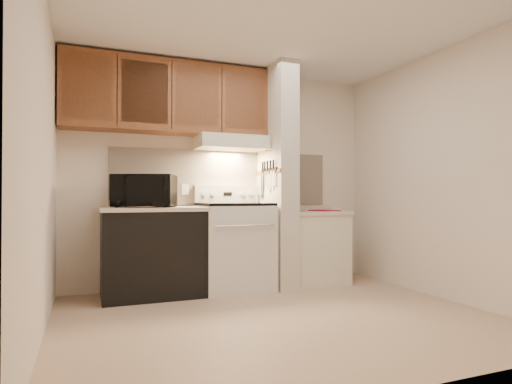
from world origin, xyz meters
TOP-DOWN VIEW (x-y plane):
  - floor at (0.00, 0.00)m, footprint 3.60×3.60m
  - ceiling at (0.00, 0.00)m, footprint 3.60×3.60m
  - wall_back at (0.00, 1.50)m, footprint 3.60×2.50m
  - wall_left at (-1.80, 0.00)m, footprint 0.02×3.00m
  - wall_right at (1.80, 0.00)m, footprint 0.02×3.00m
  - backsplash at (0.00, 1.49)m, footprint 2.60×0.02m
  - range_body at (0.00, 1.16)m, footprint 0.76×0.65m
  - oven_window at (0.00, 0.84)m, footprint 0.50×0.01m
  - oven_handle at (0.00, 0.80)m, footprint 0.65×0.02m
  - cooktop at (0.00, 1.16)m, footprint 0.74×0.64m
  - range_backguard at (0.00, 1.44)m, footprint 0.76×0.08m
  - range_display at (0.00, 1.40)m, footprint 0.10×0.01m
  - range_knob_left_outer at (-0.28, 1.40)m, footprint 0.05×0.02m
  - range_knob_left_inner at (-0.18, 1.40)m, footprint 0.05×0.02m
  - range_knob_right_inner at (0.18, 1.40)m, footprint 0.05×0.02m
  - range_knob_right_outer at (0.28, 1.40)m, footprint 0.05×0.02m
  - dishwasher_front at (-0.88, 1.17)m, footprint 1.00×0.63m
  - left_countertop at (-0.88, 1.17)m, footprint 1.04×0.67m
  - spoon_rest at (-0.74, 1.20)m, footprint 0.21×0.09m
  - teal_jar at (-1.23, 1.39)m, footprint 0.10×0.10m
  - outlet at (-0.48, 1.48)m, footprint 0.08×0.01m
  - microwave at (-0.97, 1.15)m, footprint 0.70×0.59m
  - partition_pillar at (0.51, 1.15)m, footprint 0.22×0.70m
  - pillar_trim at (0.39, 1.15)m, footprint 0.01×0.70m
  - knife_strip at (0.39, 1.10)m, footprint 0.02×0.42m
  - knife_blade_a at (0.38, 0.94)m, footprint 0.01×0.03m
  - knife_handle_a at (0.38, 0.95)m, footprint 0.02×0.02m
  - knife_blade_b at (0.38, 1.01)m, footprint 0.01×0.04m
  - knife_handle_b at (0.38, 1.03)m, footprint 0.02×0.02m
  - knife_blade_c at (0.38, 1.09)m, footprint 0.01×0.04m
  - knife_handle_c at (0.38, 1.11)m, footprint 0.02×0.02m
  - knife_blade_d at (0.38, 1.17)m, footprint 0.01×0.04m
  - knife_handle_d at (0.38, 1.19)m, footprint 0.02×0.02m
  - knife_blade_e at (0.38, 1.27)m, footprint 0.01×0.04m
  - knife_handle_e at (0.38, 1.26)m, footprint 0.02×0.02m
  - oven_mitt at (0.38, 1.32)m, footprint 0.03×0.09m
  - right_cab_base at (0.97, 1.15)m, footprint 0.70×0.60m
  - right_countertop at (0.97, 1.15)m, footprint 0.74×0.64m
  - red_folder at (1.07, 1.05)m, footprint 0.27×0.35m
  - white_box at (1.19, 1.05)m, footprint 0.18×0.14m
  - range_hood at (0.00, 1.28)m, footprint 0.78×0.44m
  - hood_lip at (0.00, 1.07)m, footprint 0.78×0.04m
  - upper_cabinets at (-0.69, 1.32)m, footprint 2.18×0.33m
  - cab_door_a at (-1.51, 1.17)m, footprint 0.46×0.01m
  - cab_gap_a at (-1.23, 1.16)m, footprint 0.01×0.01m
  - cab_door_b at (-0.96, 1.17)m, footprint 0.46×0.01m
  - cab_gap_b at (-0.69, 1.16)m, footprint 0.01×0.01m
  - cab_door_c at (-0.42, 1.17)m, footprint 0.46×0.01m
  - cab_gap_c at (-0.14, 1.16)m, footprint 0.01×0.01m
  - cab_door_d at (0.13, 1.17)m, footprint 0.46×0.01m

SIDE VIEW (x-z plane):
  - floor at x=0.00m, z-range 0.00..0.00m
  - right_cab_base at x=0.97m, z-range 0.00..0.81m
  - dishwasher_front at x=-0.88m, z-range 0.00..0.87m
  - range_body at x=0.00m, z-range 0.00..0.92m
  - oven_window at x=0.00m, z-range 0.35..0.65m
  - oven_handle at x=0.00m, z-range 0.71..0.73m
  - right_countertop at x=0.97m, z-range 0.81..0.85m
  - red_folder at x=1.07m, z-range 0.85..0.86m
  - white_box at x=1.19m, z-range 0.85..0.89m
  - left_countertop at x=-0.88m, z-range 0.87..0.91m
  - spoon_rest at x=-0.74m, z-range 0.91..0.92m
  - cooktop at x=0.00m, z-range 0.92..0.95m
  - teal_jar at x=-1.23m, z-range 0.91..1.02m
  - range_backguard at x=0.00m, z-range 0.95..1.15m
  - range_display at x=0.00m, z-range 1.03..1.07m
  - range_knob_left_outer at x=-0.28m, z-range 1.03..1.07m
  - range_knob_left_inner at x=-0.18m, z-range 1.03..1.07m
  - range_knob_right_inner at x=0.18m, z-range 1.03..1.07m
  - range_knob_right_outer at x=0.28m, z-range 1.03..1.07m
  - microwave at x=-0.97m, z-range 0.91..1.24m
  - outlet at x=-0.48m, z-range 1.04..1.16m
  - oven_mitt at x=0.38m, z-range 1.04..1.26m
  - knife_blade_c at x=0.38m, z-range 1.10..1.30m
  - knife_blade_b at x=0.38m, z-range 1.12..1.30m
  - knife_blade_e at x=0.38m, z-range 1.12..1.30m
  - knife_blade_a at x=0.38m, z-range 1.14..1.30m
  - knife_blade_d at x=0.38m, z-range 1.14..1.30m
  - backsplash at x=0.00m, z-range 0.92..1.55m
  - wall_back at x=0.00m, z-range 1.24..1.26m
  - wall_left at x=-1.80m, z-range 0.00..2.50m
  - wall_right at x=1.80m, z-range 0.00..2.50m
  - partition_pillar at x=0.51m, z-range 0.00..2.50m
  - pillar_trim at x=0.39m, z-range 1.28..1.32m
  - knife_strip at x=0.39m, z-range 1.30..1.34m
  - knife_handle_a at x=0.38m, z-range 1.32..1.42m
  - knife_handle_b at x=0.38m, z-range 1.32..1.42m
  - knife_handle_c at x=0.38m, z-range 1.32..1.42m
  - knife_handle_d at x=0.38m, z-range 1.32..1.42m
  - knife_handle_e at x=0.38m, z-range 1.32..1.42m
  - hood_lip at x=0.00m, z-range 1.55..1.61m
  - range_hood at x=0.00m, z-range 1.55..1.70m
  - upper_cabinets at x=-0.69m, z-range 1.70..2.47m
  - cab_door_a at x=-1.51m, z-range 1.77..2.40m
  - cab_gap_a at x=-1.23m, z-range 1.72..2.45m
  - cab_door_b at x=-0.96m, z-range 1.77..2.40m
  - cab_gap_b at x=-0.69m, z-range 1.72..2.45m
  - cab_door_c at x=-0.42m, z-range 1.77..2.40m
  - cab_gap_c at x=-0.14m, z-range 1.72..2.45m
  - cab_door_d at x=0.13m, z-range 1.77..2.40m
  - ceiling at x=0.00m, z-range 2.50..2.50m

